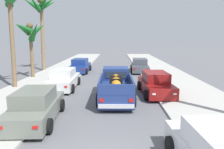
% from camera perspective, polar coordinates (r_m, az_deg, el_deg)
% --- Properties ---
extents(sidewalk_left, '(4.94, 60.00, 0.12)m').
position_cam_1_polar(sidewalk_left, '(18.37, -17.93, -2.18)').
color(sidewalk_left, '#B2AFA8').
rests_on(sidewalk_left, ground).
extents(sidewalk_right, '(4.94, 60.00, 0.12)m').
position_cam_1_polar(sidewalk_right, '(18.12, 17.21, -2.30)').
color(sidewalk_right, '#B2AFA8').
rests_on(sidewalk_right, ground).
extents(curb_left, '(0.16, 60.00, 0.10)m').
position_cam_1_polar(curb_left, '(18.05, -14.71, -2.25)').
color(curb_left, silver).
rests_on(curb_left, ground).
extents(curb_right, '(0.16, 60.00, 0.10)m').
position_cam_1_polar(curb_right, '(17.85, 13.91, -2.36)').
color(curb_right, silver).
rests_on(curb_right, ground).
extents(pickup_truck, '(2.24, 5.22, 1.80)m').
position_cam_1_polar(pickup_truck, '(13.02, 1.07, -3.27)').
color(pickup_truck, navy).
rests_on(pickup_truck, ground).
extents(car_right_near, '(2.21, 4.34, 1.54)m').
position_cam_1_polar(car_right_near, '(23.29, 7.69, 2.42)').
color(car_right_near, '#474C56').
rests_on(car_right_near, ground).
extents(car_left_mid, '(2.19, 4.33, 1.54)m').
position_cam_1_polar(car_left_mid, '(14.36, 12.01, -2.62)').
color(car_left_mid, maroon).
rests_on(car_left_mid, ground).
extents(car_right_mid, '(2.12, 4.30, 1.54)m').
position_cam_1_polar(car_right_mid, '(23.17, -8.80, 2.35)').
color(car_right_mid, navy).
rests_on(car_right_mid, ground).
extents(car_left_far, '(2.21, 4.34, 1.54)m').
position_cam_1_polar(car_left_far, '(10.19, -20.39, -8.39)').
color(car_left_far, slate).
rests_on(car_left_far, ground).
extents(car_right_far, '(2.06, 4.27, 1.54)m').
position_cam_1_polar(car_right_far, '(16.02, -13.28, -1.34)').
color(car_right_far, silver).
rests_on(car_right_far, ground).
extents(palm_tree_left_fore, '(3.66, 3.86, 8.36)m').
position_cam_1_polar(palm_tree_left_fore, '(25.63, -19.12, 16.39)').
color(palm_tree_left_fore, '#846B4C').
rests_on(palm_tree_left_fore, ground).
extents(palm_tree_right_fore, '(3.13, 3.36, 5.28)m').
position_cam_1_polar(palm_tree_right_fore, '(20.83, -21.65, 10.80)').
color(palm_tree_right_fore, brown).
rests_on(palm_tree_right_fore, ground).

